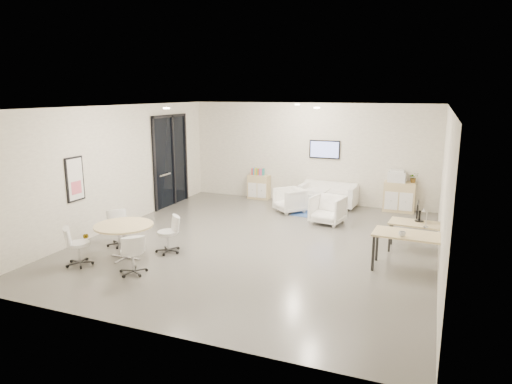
{
  "coord_description": "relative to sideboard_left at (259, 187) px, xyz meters",
  "views": [
    {
      "loc": [
        3.76,
        -9.73,
        3.52
      ],
      "look_at": [
        -0.24,
        0.4,
        1.14
      ],
      "focal_mm": 32.0,
      "sensor_mm": 36.0,
      "label": 1
    }
  ],
  "objects": [
    {
      "name": "desk_rear",
      "position": [
        5.22,
        -3.54,
        0.19
      ],
      "size": [
        1.31,
        0.73,
        0.66
      ],
      "rotation": [
        0.0,
        0.0,
        -0.08
      ],
      "color": "tan",
      "rests_on": "room_shell"
    },
    {
      "name": "blue_rug",
      "position": [
        2.31,
        -1.31,
        -0.4
      ],
      "size": [
        1.43,
        1.05,
        0.01
      ],
      "primitive_type": "cube",
      "rotation": [
        0.0,
        0.0,
        -0.12
      ],
      "color": "navy",
      "rests_on": "room_shell"
    },
    {
      "name": "cup",
      "position": [
        4.96,
        -5.02,
        0.42
      ],
      "size": [
        0.16,
        0.14,
        0.13
      ],
      "primitive_type": "imported",
      "rotation": [
        0.0,
        0.0,
        -0.33
      ],
      "color": "white",
      "rests_on": "desk_front"
    },
    {
      "name": "sideboard_right",
      "position": [
        4.53,
        -0.03,
        0.05
      ],
      "size": [
        0.91,
        0.44,
        0.91
      ],
      "color": "tan",
      "rests_on": "room_shell"
    },
    {
      "name": "books",
      "position": [
        -0.04,
        0.0,
        0.52
      ],
      "size": [
        0.42,
        0.14,
        0.22
      ],
      "color": "red",
      "rests_on": "sideboard_left"
    },
    {
      "name": "loveseat",
      "position": [
        2.43,
        -0.22,
        -0.06
      ],
      "size": [
        1.76,
        0.95,
        0.64
      ],
      "rotation": [
        0.0,
        0.0,
        -0.06
      ],
      "color": "white",
      "rests_on": "room_shell"
    },
    {
      "name": "monitor",
      "position": [
        5.18,
        -3.39,
        0.49
      ],
      "size": [
        0.2,
        0.5,
        0.44
      ],
      "color": "black",
      "rests_on": "desk_rear"
    },
    {
      "name": "plant_floor",
      "position": [
        -2.03,
        -6.0,
        -0.34
      ],
      "size": [
        0.23,
        0.33,
        0.13
      ],
      "primitive_type": "imported",
      "rotation": [
        0.0,
        0.0,
        0.23
      ],
      "color": "#3F7F3F",
      "rests_on": "room_shell"
    },
    {
      "name": "round_table",
      "position": [
        -0.64,
        -6.35,
        0.27
      ],
      "size": [
        1.25,
        1.25,
        0.76
      ],
      "color": "tan",
      "rests_on": "room_shell"
    },
    {
      "name": "sideboard_left",
      "position": [
        0.0,
        0.0,
        0.0
      ],
      "size": [
        0.72,
        0.38,
        0.81
      ],
      "color": "tan",
      "rests_on": "room_shell"
    },
    {
      "name": "desk_front",
      "position": [
        5.11,
        -4.79,
        0.28
      ],
      "size": [
        1.49,
        0.8,
        0.76
      ],
      "rotation": [
        0.0,
        0.0,
        -0.05
      ],
      "color": "tan",
      "rests_on": "room_shell"
    },
    {
      "name": "ceiling_spots",
      "position": [
        1.47,
        -3.45,
        2.78
      ],
      "size": [
        3.14,
        4.14,
        0.03
      ],
      "color": "#FFEAC6",
      "rests_on": "room_shell"
    },
    {
      "name": "artwork",
      "position": [
        -2.31,
        -5.89,
        1.14
      ],
      "size": [
        0.05,
        0.54,
        1.04
      ],
      "color": "black",
      "rests_on": "room_shell"
    },
    {
      "name": "armchair_left",
      "position": [
        1.49,
        -1.3,
        -0.01
      ],
      "size": [
        1.06,
        1.05,
        0.8
      ],
      "primitive_type": "imported",
      "rotation": [
        0.0,
        0.0,
        -0.73
      ],
      "color": "white",
      "rests_on": "room_shell"
    },
    {
      "name": "plant_cabinet",
      "position": [
        4.9,
        0.0,
        0.62
      ],
      "size": [
        0.36,
        0.38,
        0.23
      ],
      "primitive_type": "imported",
      "rotation": [
        0.0,
        0.0,
        0.39
      ],
      "color": "#3F7F3F",
      "rests_on": "sideboard_right"
    },
    {
      "name": "wall_tv",
      "position": [
        2.17,
        0.18,
        1.35
      ],
      "size": [
        0.98,
        0.06,
        0.58
      ],
      "color": "black",
      "rests_on": "room_shell"
    },
    {
      "name": "glass_door",
      "position": [
        -2.29,
        -1.78,
        1.1
      ],
      "size": [
        0.09,
        1.9,
        2.85
      ],
      "color": "black",
      "rests_on": "room_shell"
    },
    {
      "name": "printer",
      "position": [
        4.43,
        -0.03,
        0.67
      ],
      "size": [
        0.52,
        0.44,
        0.36
      ],
      "rotation": [
        0.0,
        0.0,
        -0.03
      ],
      "color": "white",
      "rests_on": "sideboard_right"
    },
    {
      "name": "armchair_right",
      "position": [
        2.83,
        -2.08,
        0.02
      ],
      "size": [
        0.95,
        0.91,
        0.85
      ],
      "primitive_type": "imported",
      "rotation": [
        0.0,
        0.0,
        -0.18
      ],
      "color": "white",
      "rests_on": "room_shell"
    },
    {
      "name": "room_shell",
      "position": [
        1.67,
        -4.29,
        1.2
      ],
      "size": [
        9.6,
        10.6,
        4.8
      ],
      "color": "#605C57",
      "rests_on": "ground"
    },
    {
      "name": "meeting_chairs",
      "position": [
        -0.64,
        -6.35,
        0.01
      ],
      "size": [
        2.17,
        2.17,
        0.82
      ],
      "color": "white",
      "rests_on": "room_shell"
    }
  ]
}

